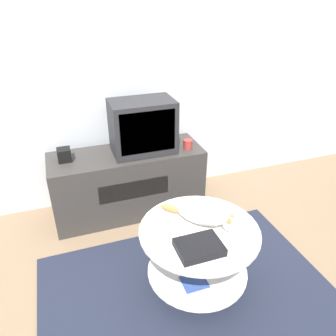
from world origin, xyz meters
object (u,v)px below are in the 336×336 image
object	(u,v)px
speaker	(64,155)
cat	(203,213)
dvd_box	(200,247)
tv	(143,127)

from	to	relation	value
speaker	cat	size ratio (longest dim) A/B	0.26
dvd_box	speaker	bearing A→B (deg)	117.73
tv	dvd_box	bearing A→B (deg)	-90.27
speaker	dvd_box	size ratio (longest dim) A/B	0.41
speaker	cat	xyz separation A→B (m)	(0.76, -0.99, -0.07)
speaker	cat	world-z (taller)	speaker
dvd_box	cat	xyz separation A→B (m)	(0.12, 0.23, 0.04)
speaker	cat	distance (m)	1.25
cat	dvd_box	bearing A→B (deg)	-72.27
tv	dvd_box	distance (m)	1.21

